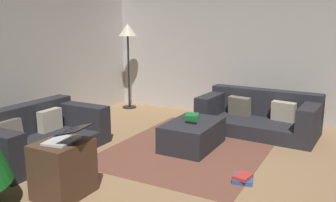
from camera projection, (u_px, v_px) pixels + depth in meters
name	position (u px, v px, depth m)	size (l,w,h in m)	color
ground_plane	(194.00, 185.00, 3.76)	(6.40, 6.40, 0.00)	#93704C
corner_partition	(269.00, 46.00, 6.18)	(0.12, 6.40, 2.60)	#B5B0AB
couch_left	(35.00, 135.00, 4.65)	(1.70, 1.00, 0.61)	#26262B
couch_right	(259.00, 116.00, 5.58)	(1.02, 1.83, 0.65)	#26262B
ottoman	(193.00, 135.00, 4.88)	(0.96, 0.63, 0.36)	#26262B
gift_box	(192.00, 117.00, 4.93)	(0.23, 0.18, 0.09)	#19662D
tv_remote	(191.00, 123.00, 4.77)	(0.05, 0.16, 0.02)	black
side_table	(63.00, 169.00, 3.48)	(0.52, 0.44, 0.56)	#4C3323
laptop	(66.00, 137.00, 3.39)	(0.38, 0.45, 0.18)	silver
book_stack	(243.00, 178.00, 3.83)	(0.29, 0.26, 0.09)	#2D5193
corner_lamp	(128.00, 36.00, 6.95)	(0.36, 0.36, 1.70)	black
area_rug	(192.00, 147.00, 4.92)	(2.60, 2.00, 0.01)	brown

